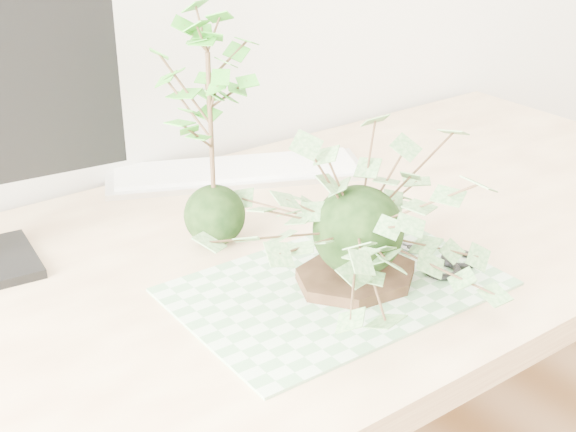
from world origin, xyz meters
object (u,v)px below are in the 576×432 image
(ivy_kokedama, at_px, (360,191))
(maple_kokedama, at_px, (208,68))
(desk, at_px, (280,303))
(keyboard, at_px, (236,171))

(ivy_kokedama, relative_size, maple_kokedama, 1.03)
(desk, bearing_deg, maple_kokedama, 131.48)
(ivy_kokedama, xyz_separation_m, keyboard, (0.07, 0.39, -0.12))
(desk, bearing_deg, keyboard, 69.63)
(ivy_kokedama, relative_size, keyboard, 0.83)
(desk, xyz_separation_m, maple_kokedama, (-0.06, 0.07, 0.34))
(desk, distance_m, maple_kokedama, 0.35)
(ivy_kokedama, distance_m, keyboard, 0.42)
(desk, height_order, keyboard, keyboard)
(maple_kokedama, xyz_separation_m, keyboard, (0.16, 0.19, -0.24))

